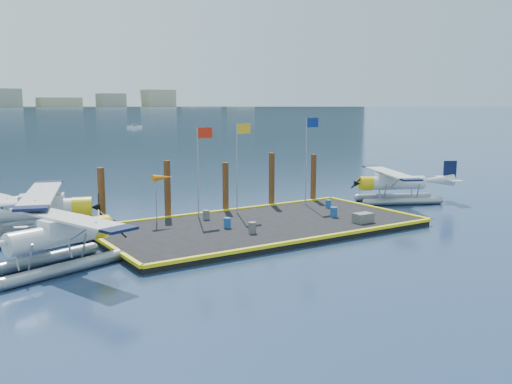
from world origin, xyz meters
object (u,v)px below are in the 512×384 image
drum_0 (227,223)px  drum_3 (252,228)px  piling_4 (313,179)px  piling_1 (168,191)px  seaplane_a (58,239)px  crate (363,218)px  flagpole_blue (308,148)px  drum_2 (334,212)px  drum_4 (328,204)px  piling_2 (226,189)px  windsock (163,179)px  seaplane_b (34,213)px  piling_3 (272,181)px  seaplane_d (394,185)px  piling_0 (102,199)px  flagpole_red (201,158)px  flagpole_yellow (239,154)px  drum_5 (206,215)px

drum_0 → drum_3: 2.11m
drum_0 → piling_4: bearing=25.8°
piling_1 → seaplane_a: bearing=-141.4°
crate → flagpole_blue: size_ratio=0.19×
drum_2 → drum_4: (1.89, 2.82, -0.05)m
piling_2 → piling_4: size_ratio=0.95×
drum_3 → windsock: 6.99m
seaplane_b → piling_2: bearing=110.9°
piling_2 → piling_3: (4.00, 0.00, 0.25)m
piling_3 → crate: bearing=-82.0°
seaplane_d → flagpole_blue: size_ratio=1.40×
drum_4 → piling_0: bearing=167.6°
drum_3 → piling_3: piling_3 is taller
crate → piling_1: 13.07m
seaplane_b → flagpole_red: bearing=102.9°
seaplane_b → crate: 20.10m
seaplane_b → flagpole_red: flagpole_red is taller
seaplane_b → flagpole_yellow: 13.75m
drum_5 → piling_4: bearing=12.1°
seaplane_a → piling_0: 8.51m
piling_2 → seaplane_a: bearing=-152.0°
flagpole_yellow → piling_2: (-0.20, 1.60, -2.61)m
drum_0 → drum_2: drum_2 is taller
seaplane_a → drum_0: bearing=82.3°
drum_4 → drum_5: bearing=173.2°
drum_0 → windsock: windsock is taller
piling_1 → windsock: bearing=-122.7°
seaplane_a → drum_0: (10.59, 1.91, -0.77)m
drum_0 → flagpole_red: (0.13, 3.69, 3.68)m
piling_0 → piling_3: 13.00m
seaplane_a → drum_2: 18.34m
drum_3 → drum_4: bearing=23.2°
drum_0 → piling_4: 12.20m
flagpole_yellow → piling_0: 9.67m
flagpole_blue → piling_4: (1.80, 1.60, -2.69)m
drum_5 → piling_3: bearing=18.8°
seaplane_b → drum_0: 11.33m
drum_4 → piling_1: size_ratio=0.14×
seaplane_b → drum_4: size_ratio=18.29×
seaplane_a → drum_2: seaplane_a is taller
drum_4 → flagpole_blue: bearing=104.8°
drum_4 → crate: bearing=-105.8°
flagpole_yellow → flagpole_blue: (5.99, -0.00, 0.17)m
drum_2 → windsock: (-10.31, 4.66, 2.49)m
drum_2 → drum_3: size_ratio=1.03×
seaplane_d → drum_3: size_ratio=13.93×
windsock → piling_0: size_ratio=0.78×
crate → drum_0: bearing=157.6°
piling_2 → piling_4: 8.00m
flagpole_yellow → flagpole_blue: size_ratio=0.95×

